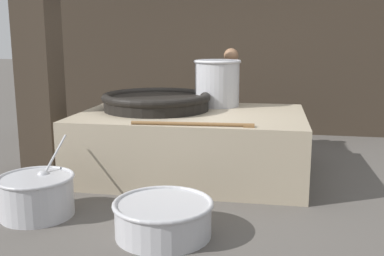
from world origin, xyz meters
TOP-DOWN VIEW (x-y plane):
  - ground_plane at (0.00, 0.00)m, footprint 60.00×60.00m
  - back_wall at (0.00, 2.89)m, footprint 6.33×0.24m
  - support_pillar at (-1.99, -0.18)m, footprint 0.47×0.47m
  - hearth_platform at (0.00, 0.00)m, footprint 2.86×1.96m
  - giant_wok_near at (-0.51, 0.14)m, footprint 1.45×1.45m
  - stock_pot at (0.25, 0.64)m, footprint 0.67×0.67m
  - stirring_paddle at (0.22, -0.87)m, footprint 1.36×0.15m
  - cook at (0.37, 1.29)m, footprint 0.41×0.62m
  - prep_bowl_vegetables at (-1.28, -1.69)m, footprint 0.76×0.99m
  - prep_bowl_meat at (0.08, -1.91)m, footprint 0.92×0.92m

SIDE VIEW (x-z plane):
  - ground_plane at x=0.00m, z-range 0.00..0.00m
  - prep_bowl_meat at x=0.08m, z-range 0.02..0.34m
  - prep_bowl_vegetables at x=-1.28m, z-range -0.13..0.59m
  - hearth_platform at x=0.00m, z-range 0.00..0.82m
  - stirring_paddle at x=0.22m, z-range 0.82..0.86m
  - cook at x=0.37m, z-range 0.07..1.68m
  - giant_wok_near at x=-0.51m, z-range 0.83..1.05m
  - stock_pot at x=0.25m, z-range 0.83..1.48m
  - back_wall at x=0.00m, z-range 0.00..3.42m
  - support_pillar at x=-1.99m, z-range 0.00..3.42m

